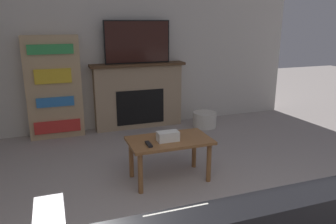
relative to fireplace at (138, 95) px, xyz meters
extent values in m
cube|color=beige|center=(-0.11, 0.14, 0.84)|extent=(5.62, 0.06, 2.70)
cube|color=tan|center=(0.00, 0.00, -0.02)|extent=(1.37, 0.22, 0.98)
cube|color=black|center=(0.00, -0.11, -0.17)|extent=(0.75, 0.01, 0.54)
cube|color=#4C331E|center=(0.00, -0.02, 0.49)|extent=(1.47, 0.28, 0.04)
cube|color=black|center=(0.00, -0.02, 0.83)|extent=(1.01, 0.03, 0.64)
cube|color=#331914|center=(0.00, -0.03, 0.83)|extent=(0.97, 0.01, 0.60)
cube|color=brown|center=(-0.16, -1.88, -0.08)|extent=(0.86, 0.50, 0.03)
cylinder|color=brown|center=(-0.53, -2.07, -0.30)|extent=(0.05, 0.05, 0.42)
cylinder|color=brown|center=(0.21, -2.07, -0.30)|extent=(0.05, 0.05, 0.42)
cylinder|color=brown|center=(-0.53, -1.69, -0.30)|extent=(0.05, 0.05, 0.42)
cylinder|color=brown|center=(0.21, -1.69, -0.30)|extent=(0.05, 0.05, 0.42)
cube|color=white|center=(-0.19, -1.92, -0.01)|extent=(0.22, 0.12, 0.10)
cube|color=black|center=(-0.41, -1.97, -0.05)|extent=(0.04, 0.15, 0.02)
cube|color=tan|center=(-1.25, -0.02, 0.21)|extent=(0.75, 0.26, 1.46)
cube|color=red|center=(-1.25, -0.16, -0.33)|extent=(0.63, 0.03, 0.17)
cube|color=#2D70B7|center=(-1.25, -0.16, 0.03)|extent=(0.50, 0.03, 0.13)
cube|color=gold|center=(-1.25, -0.16, 0.40)|extent=(0.49, 0.03, 0.20)
cube|color=green|center=(-1.25, -0.16, 0.76)|extent=(0.60, 0.03, 0.13)
cylinder|color=silver|center=(0.99, -0.37, -0.39)|extent=(0.37, 0.37, 0.24)
camera|label=1|loc=(-1.26, -4.90, 1.13)|focal=35.00mm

